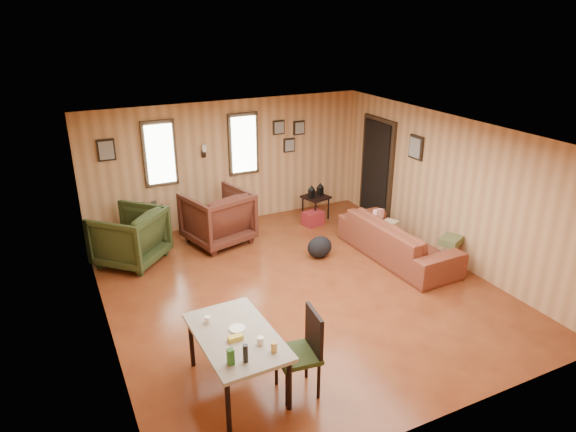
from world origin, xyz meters
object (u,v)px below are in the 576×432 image
recliner_green (129,234)px  end_table (150,217)px  dining_table (237,340)px  sofa (398,233)px  side_table (316,195)px  recliner_brown (217,215)px

recliner_green → end_table: bearing=-165.9°
end_table → dining_table: (-0.00, -4.55, 0.23)m
recliner_green → sofa: bearing=110.3°
sofa → end_table: bearing=51.0°
side_table → dining_table: size_ratio=0.54×
end_table → dining_table: size_ratio=0.52×
end_table → side_table: bearing=-9.5°
sofa → dining_table: sofa is taller
recliner_brown → end_table: (-1.06, 0.75, -0.13)m
side_table → recliner_brown: bearing=-174.1°
recliner_brown → dining_table: 3.94m
recliner_green → side_table: 3.72m
side_table → sofa: bearing=-79.6°
sofa → recliner_brown: 3.19m
recliner_brown → side_table: (2.13, 0.22, -0.03)m
recliner_brown → end_table: recliner_brown is taller
recliner_green → end_table: size_ratio=1.43×
dining_table → side_table: bearing=49.9°
recliner_brown → sofa: bearing=127.6°
end_table → side_table: size_ratio=0.97×
sofa → end_table: size_ratio=3.23×
sofa → side_table: bearing=8.3°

